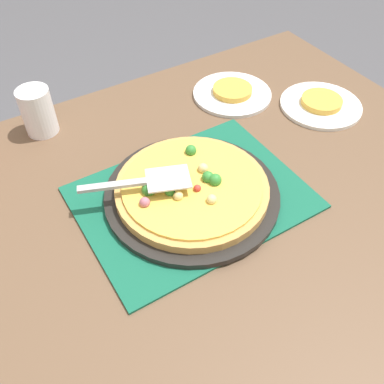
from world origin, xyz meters
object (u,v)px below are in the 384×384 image
at_px(pizza_pan, 192,194).
at_px(plate_near_left, 232,94).
at_px(pizza, 192,188).
at_px(cup_far, 38,111).
at_px(plate_far_right, 321,105).
at_px(served_slice_left, 232,90).
at_px(pizza_server, 145,181).
at_px(served_slice_right, 322,101).

height_order(pizza_pan, plate_near_left, pizza_pan).
relative_size(pizza, cup_far, 2.75).
bearing_deg(plate_far_right, cup_far, -23.54).
height_order(served_slice_left, cup_far, cup_far).
xyz_separation_m(pizza_pan, pizza_server, (0.09, -0.04, 0.06)).
xyz_separation_m(pizza, pizza_server, (0.09, -0.04, 0.04)).
height_order(plate_far_right, cup_far, cup_far).
xyz_separation_m(pizza_pan, cup_far, (0.20, -0.40, 0.05)).
distance_m(plate_far_right, served_slice_left, 0.25).
height_order(pizza, plate_far_right, pizza).
xyz_separation_m(plate_near_left, served_slice_left, (0.00, 0.00, 0.01)).
xyz_separation_m(pizza, served_slice_left, (-0.31, -0.28, -0.02)).
height_order(plate_far_right, served_slice_right, served_slice_right).
bearing_deg(pizza_pan, pizza_server, -21.53).
height_order(pizza, served_slice_left, pizza).
bearing_deg(plate_far_right, plate_near_left, -44.54).
relative_size(plate_near_left, cup_far, 1.83).
bearing_deg(served_slice_left, pizza, 42.34).
bearing_deg(pizza_server, plate_far_right, -172.90).
bearing_deg(pizza_pan, served_slice_left, -137.59).
height_order(pizza_pan, pizza, pizza).
bearing_deg(pizza_pan, served_slice_right, -167.42).
bearing_deg(pizza, pizza_pan, 147.60).
bearing_deg(served_slice_left, cup_far, -13.83).
xyz_separation_m(pizza, plate_near_left, (-0.31, -0.28, -0.03)).
distance_m(served_slice_left, pizza_server, 0.47).
bearing_deg(served_slice_right, served_slice_left, -44.54).
xyz_separation_m(pizza_pan, plate_far_right, (-0.48, -0.11, -0.01)).
bearing_deg(pizza, plate_near_left, -137.66).
bearing_deg(plate_far_right, pizza_pan, 12.58).
distance_m(pizza_pan, cup_far, 0.45).
xyz_separation_m(served_slice_right, cup_far, (0.68, -0.30, 0.04)).
xyz_separation_m(plate_near_left, pizza_server, (0.40, 0.24, 0.06)).
relative_size(pizza_pan, plate_near_left, 1.73).
distance_m(plate_near_left, cup_far, 0.52).
relative_size(plate_near_left, served_slice_right, 2.00).
distance_m(served_slice_left, cup_far, 0.52).
height_order(plate_near_left, served_slice_right, served_slice_right).
relative_size(plate_far_right, served_slice_right, 2.00).
bearing_deg(served_slice_right, cup_far, -23.54).
xyz_separation_m(served_slice_left, pizza_server, (0.40, 0.24, 0.05)).
xyz_separation_m(served_slice_left, served_slice_right, (-0.17, 0.17, 0.00)).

